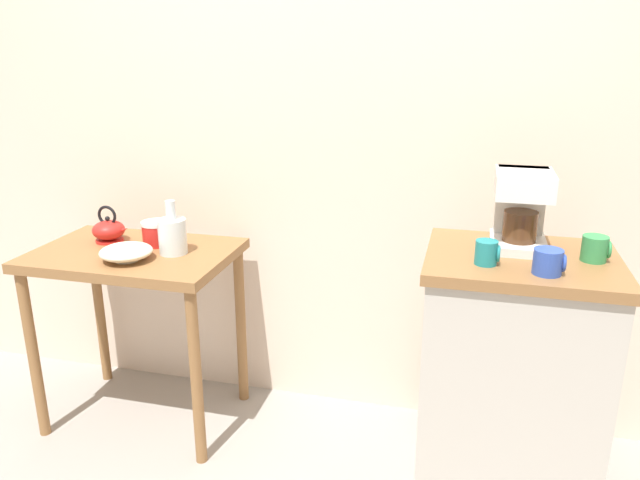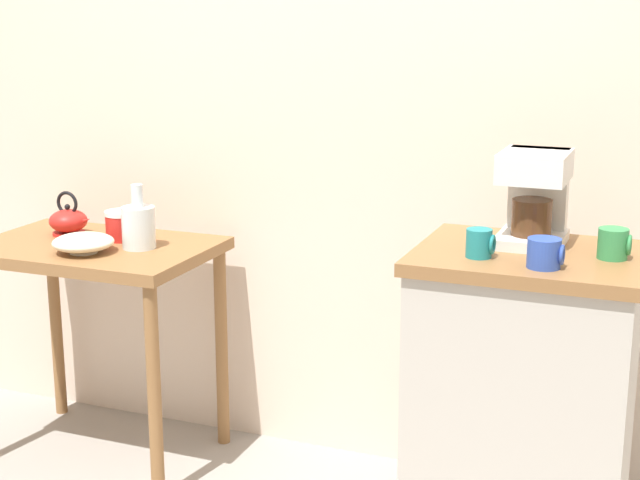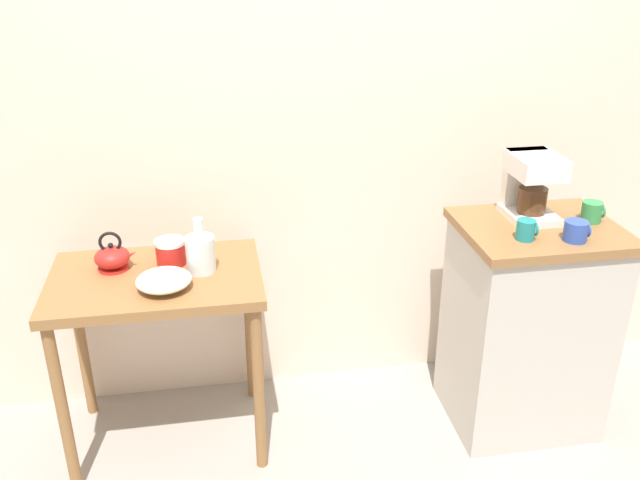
{
  "view_description": "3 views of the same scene",
  "coord_description": "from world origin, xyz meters",
  "px_view_note": "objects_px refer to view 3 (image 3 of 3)",
  "views": [
    {
      "loc": [
        0.6,
        -1.98,
        1.55
      ],
      "look_at": [
        0.11,
        -0.08,
        0.92
      ],
      "focal_mm": 34.04,
      "sensor_mm": 36.0,
      "label": 1
    },
    {
      "loc": [
        1.17,
        -2.58,
        1.56
      ],
      "look_at": [
        0.15,
        0.01,
        0.87
      ],
      "focal_mm": 54.02,
      "sensor_mm": 36.0,
      "label": 2
    },
    {
      "loc": [
        -0.47,
        -2.25,
        1.94
      ],
      "look_at": [
        -0.09,
        -0.01,
        0.9
      ],
      "focal_mm": 37.9,
      "sensor_mm": 36.0,
      "label": 3
    }
  ],
  "objects_px": {
    "teakettle": "(113,257)",
    "coffee_maker": "(531,183)",
    "mug_tall_green": "(592,212)",
    "mug_dark_teal": "(526,230)",
    "canister_enamel": "(171,252)",
    "bowl_stoneware": "(164,280)",
    "glass_carafe_vase": "(200,253)",
    "mug_blue": "(576,231)"
  },
  "relations": [
    {
      "from": "coffee_maker",
      "to": "mug_tall_green",
      "type": "height_order",
      "value": "coffee_maker"
    },
    {
      "from": "bowl_stoneware",
      "to": "coffee_maker",
      "type": "xyz_separation_m",
      "value": [
        1.42,
        0.11,
        0.25
      ]
    },
    {
      "from": "canister_enamel",
      "to": "mug_dark_teal",
      "type": "xyz_separation_m",
      "value": [
        1.3,
        -0.3,
        0.13
      ]
    },
    {
      "from": "mug_blue",
      "to": "teakettle",
      "type": "bearing_deg",
      "value": 168.79
    },
    {
      "from": "mug_tall_green",
      "to": "teakettle",
      "type": "bearing_deg",
      "value": 174.47
    },
    {
      "from": "canister_enamel",
      "to": "glass_carafe_vase",
      "type": "bearing_deg",
      "value": -33.96
    },
    {
      "from": "mug_dark_teal",
      "to": "mug_blue",
      "type": "xyz_separation_m",
      "value": [
        0.17,
        -0.04,
        -0.0
      ]
    },
    {
      "from": "teakettle",
      "to": "mug_blue",
      "type": "xyz_separation_m",
      "value": [
        1.69,
        -0.34,
        0.13
      ]
    },
    {
      "from": "bowl_stoneware",
      "to": "glass_carafe_vase",
      "type": "distance_m",
      "value": 0.19
    },
    {
      "from": "bowl_stoneware",
      "to": "mug_blue",
      "type": "relative_size",
      "value": 2.16
    },
    {
      "from": "bowl_stoneware",
      "to": "mug_dark_teal",
      "type": "xyz_separation_m",
      "value": [
        1.32,
        -0.1,
        0.14
      ]
    },
    {
      "from": "bowl_stoneware",
      "to": "glass_carafe_vase",
      "type": "height_order",
      "value": "glass_carafe_vase"
    },
    {
      "from": "bowl_stoneware",
      "to": "teakettle",
      "type": "relative_size",
      "value": 1.23
    },
    {
      "from": "coffee_maker",
      "to": "mug_blue",
      "type": "distance_m",
      "value": 0.28
    },
    {
      "from": "mug_dark_teal",
      "to": "mug_tall_green",
      "type": "bearing_deg",
      "value": 19.39
    },
    {
      "from": "teakettle",
      "to": "canister_enamel",
      "type": "distance_m",
      "value": 0.22
    },
    {
      "from": "mug_dark_teal",
      "to": "bowl_stoneware",
      "type": "bearing_deg",
      "value": 175.64
    },
    {
      "from": "bowl_stoneware",
      "to": "mug_blue",
      "type": "bearing_deg",
      "value": -5.42
    },
    {
      "from": "teakettle",
      "to": "glass_carafe_vase",
      "type": "bearing_deg",
      "value": -12.2
    },
    {
      "from": "bowl_stoneware",
      "to": "glass_carafe_vase",
      "type": "relative_size",
      "value": 0.93
    },
    {
      "from": "bowl_stoneware",
      "to": "mug_tall_green",
      "type": "distance_m",
      "value": 1.66
    },
    {
      "from": "mug_dark_teal",
      "to": "mug_blue",
      "type": "bearing_deg",
      "value": -13.26
    },
    {
      "from": "coffee_maker",
      "to": "mug_dark_teal",
      "type": "bearing_deg",
      "value": -116.2
    },
    {
      "from": "bowl_stoneware",
      "to": "mug_tall_green",
      "type": "relative_size",
      "value": 2.33
    },
    {
      "from": "glass_carafe_vase",
      "to": "canister_enamel",
      "type": "relative_size",
      "value": 1.83
    },
    {
      "from": "coffee_maker",
      "to": "mug_tall_green",
      "type": "distance_m",
      "value": 0.26
    },
    {
      "from": "coffee_maker",
      "to": "canister_enamel",
      "type": "bearing_deg",
      "value": 176.27
    },
    {
      "from": "teakettle",
      "to": "mug_tall_green",
      "type": "xyz_separation_m",
      "value": [
        1.85,
        -0.18,
        0.13
      ]
    },
    {
      "from": "mug_dark_teal",
      "to": "mug_blue",
      "type": "relative_size",
      "value": 0.82
    },
    {
      "from": "bowl_stoneware",
      "to": "teakettle",
      "type": "distance_m",
      "value": 0.28
    },
    {
      "from": "teakettle",
      "to": "mug_dark_teal",
      "type": "height_order",
      "value": "mug_dark_teal"
    },
    {
      "from": "teakettle",
      "to": "glass_carafe_vase",
      "type": "height_order",
      "value": "glass_carafe_vase"
    },
    {
      "from": "mug_blue",
      "to": "mug_dark_teal",
      "type": "bearing_deg",
      "value": 166.74
    },
    {
      "from": "glass_carafe_vase",
      "to": "mug_blue",
      "type": "relative_size",
      "value": 2.32
    },
    {
      "from": "bowl_stoneware",
      "to": "mug_tall_green",
      "type": "height_order",
      "value": "mug_tall_green"
    },
    {
      "from": "teakettle",
      "to": "canister_enamel",
      "type": "bearing_deg",
      "value": 1.57
    },
    {
      "from": "coffee_maker",
      "to": "mug_blue",
      "type": "xyz_separation_m",
      "value": [
        0.07,
        -0.25,
        -0.1
      ]
    },
    {
      "from": "canister_enamel",
      "to": "mug_blue",
      "type": "xyz_separation_m",
      "value": [
        1.48,
        -0.34,
        0.13
      ]
    },
    {
      "from": "coffee_maker",
      "to": "mug_tall_green",
      "type": "xyz_separation_m",
      "value": [
        0.23,
        -0.09,
        -0.1
      ]
    },
    {
      "from": "teakettle",
      "to": "canister_enamel",
      "type": "height_order",
      "value": "teakettle"
    },
    {
      "from": "coffee_maker",
      "to": "bowl_stoneware",
      "type": "bearing_deg",
      "value": -175.68
    },
    {
      "from": "teakettle",
      "to": "coffee_maker",
      "type": "xyz_separation_m",
      "value": [
        1.62,
        -0.09,
        0.23
      ]
    }
  ]
}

